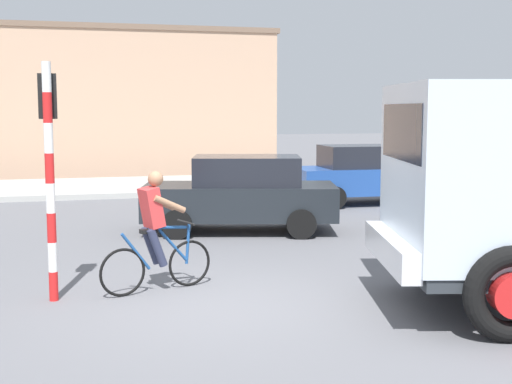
{
  "coord_description": "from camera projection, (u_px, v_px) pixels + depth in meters",
  "views": [
    {
      "loc": [
        -1.91,
        -8.8,
        2.59
      ],
      "look_at": [
        1.09,
        2.5,
        1.2
      ],
      "focal_mm": 49.44,
      "sensor_mm": 36.0,
      "label": 1
    }
  ],
  "objects": [
    {
      "name": "ground_plane",
      "position": [
        225.0,
        307.0,
        9.24
      ],
      "size": [
        120.0,
        120.0,
        0.0
      ],
      "primitive_type": "plane",
      "color": "slate"
    },
    {
      "name": "car_red_near",
      "position": [
        366.0,
        174.0,
        19.2
      ],
      "size": [
        4.07,
        2.0,
        1.6
      ],
      "color": "#234C9E",
      "rests_on": "ground"
    },
    {
      "name": "building_mid_block",
      "position": [
        135.0,
        102.0,
        29.21
      ],
      "size": [
        10.81,
        5.93,
        5.71
      ],
      "color": "tan",
      "rests_on": "ground"
    },
    {
      "name": "cyclist",
      "position": [
        156.0,
        231.0,
        9.93
      ],
      "size": [
        1.65,
        0.7,
        1.72
      ],
      "color": "black",
      "rests_on": "ground"
    },
    {
      "name": "traffic_light_pole",
      "position": [
        49.0,
        148.0,
        9.38
      ],
      "size": [
        0.24,
        0.43,
        3.2
      ],
      "color": "red",
      "rests_on": "ground"
    },
    {
      "name": "car_far_side",
      "position": [
        242.0,
        193.0,
        14.8
      ],
      "size": [
        4.3,
        2.64,
        1.6
      ],
      "color": "#1E2328",
      "rests_on": "ground"
    },
    {
      "name": "sidewalk_far",
      "position": [
        131.0,
        186.0,
        22.84
      ],
      "size": [
        80.0,
        5.0,
        0.16
      ],
      "primitive_type": "cube",
      "color": "#ADADA8",
      "rests_on": "ground"
    }
  ]
}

